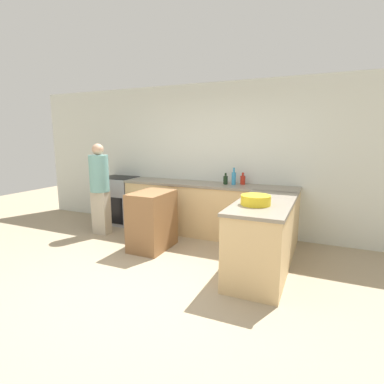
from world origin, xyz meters
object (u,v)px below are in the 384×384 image
range_oven (119,200)px  wine_bottle_dark (226,180)px  mixing_bowl (256,200)px  hot_sauce_bottle (243,180)px  person_by_range (100,186)px  island_table (152,220)px  dish_soap_bottle (234,178)px

range_oven → wine_bottle_dark: 2.32m
mixing_bowl → hot_sauce_bottle: hot_sauce_bottle is taller
mixing_bowl → range_oven: bearing=156.3°
hot_sauce_bottle → person_by_range: size_ratio=0.13×
island_table → person_by_range: (-1.24, 0.25, 0.43)m
range_oven → island_table: 1.70m
hot_sauce_bottle → island_table: bearing=-134.9°
island_table → dish_soap_bottle: size_ratio=3.12×
dish_soap_bottle → person_by_range: (-2.24, -0.80, -0.17)m
island_table → hot_sauce_bottle: 1.71m
range_oven → wine_bottle_dark: bearing=1.4°
wine_bottle_dark → dish_soap_bottle: 0.15m
range_oven → island_table: bearing=-35.2°
range_oven → person_by_range: 0.85m
mixing_bowl → wine_bottle_dark: bearing=120.6°
mixing_bowl → hot_sauce_bottle: 1.61m
range_oven → hot_sauce_bottle: bearing=3.6°
wine_bottle_dark → hot_sauce_bottle: 0.30m
wine_bottle_dark → mixing_bowl: bearing=-59.4°
range_oven → mixing_bowl: size_ratio=2.66×
mixing_bowl → hot_sauce_bottle: size_ratio=1.75×
hot_sauce_bottle → dish_soap_bottle: size_ratio=0.70×
dish_soap_bottle → island_table: bearing=-133.6°
island_table → person_by_range: 1.34m
range_oven → hot_sauce_bottle: size_ratio=4.65×
dish_soap_bottle → wine_bottle_dark: bearing=-173.0°
wine_bottle_dark → dish_soap_bottle: size_ratio=0.67×
mixing_bowl → island_table: bearing=167.6°
island_table → dish_soap_bottle: bearing=46.4°
wine_bottle_dark → range_oven: bearing=-178.6°
wine_bottle_dark → person_by_range: bearing=-159.6°
range_oven → mixing_bowl: (3.08, -1.35, 0.53)m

